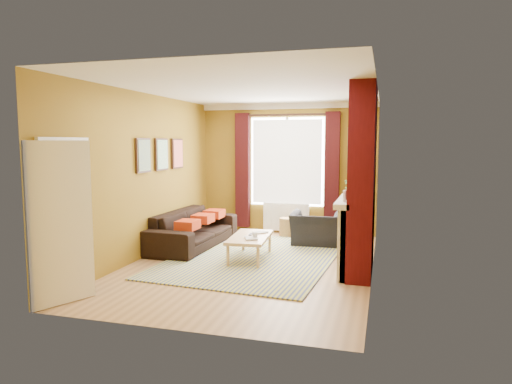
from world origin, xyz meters
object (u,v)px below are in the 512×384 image
Objects in this scene: coffee_table at (250,238)px; floor_lamp at (359,176)px; sofa at (194,229)px; armchair at (316,229)px; wicker_stool at (287,227)px.

coffee_table is 0.76× the size of floor_lamp.
sofa is 1.85× the size of coffee_table.
floor_lamp reaches higher than coffee_table.
sofa reaches higher than armchair.
wicker_stool is at bearing -43.24° from armchair.
sofa reaches higher than wicker_stool.
sofa is at bearing -137.69° from wicker_stool.
sofa is at bearing 16.42° from armchair.
sofa is 2.05m from wicker_stool.
wicker_stool is at bearing -45.76° from sofa.
coffee_table is (1.31, -0.65, 0.02)m from sofa.
coffee_table is at bearing -114.58° from sofa.
armchair is at bearing 52.81° from coffee_table.
coffee_table is 3.21× the size of wicker_stool.
armchair is 0.95m from wicker_stool.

